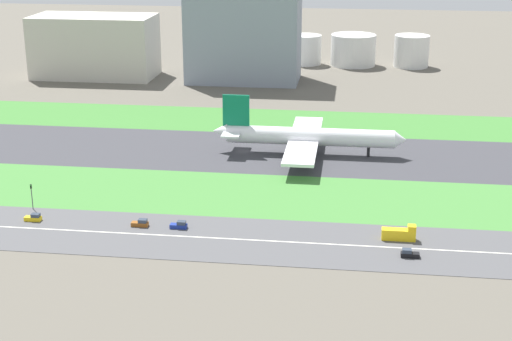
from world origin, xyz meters
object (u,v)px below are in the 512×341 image
truck_0 (400,234)px  fuel_tank_centre (353,50)px  car_5 (409,254)px  car_4 (179,225)px  fuel_tank_west (306,50)px  traffic_light (32,195)px  car_3 (141,223)px  fuel_tank_east (411,51)px  airliner (305,137)px  terminal_building (95,46)px  car_0 (34,218)px  hangar_building (244,28)px

truck_0 → fuel_tank_centre: size_ratio=0.36×
car_5 → fuel_tank_centre: 237.67m
car_4 → fuel_tank_west: size_ratio=0.27×
fuel_tank_centre → traffic_light: bearing=-111.2°
car_3 → fuel_tank_east: bearing=70.1°
airliner → fuel_tank_centre: size_ratio=2.78×
car_5 → truck_0: bearing=-79.5°
truck_0 → terminal_building: terminal_building is taller
car_5 → terminal_building: size_ratio=0.08×
fuel_tank_centre → truck_0: bearing=-86.4°
car_3 → fuel_tank_east: (82.34, 227.00, 7.26)m
truck_0 → fuel_tank_west: (-39.40, 227.00, 6.02)m
fuel_tank_west → fuel_tank_east: (55.09, 0.00, 0.49)m
car_0 → fuel_tank_west: 234.01m
car_5 → car_4: 59.03m
hangar_building → traffic_light: bearing=-100.9°
terminal_building → traffic_light: bearing=-77.1°
car_4 → fuel_tank_centre: fuel_tank_centre is taller
terminal_building → car_4: bearing=-65.5°
truck_0 → car_0: (-95.86, 0.00, -0.75)m
car_5 → car_0: 98.22m
car_0 → car_4: same height
terminal_building → fuel_tank_centre: 132.96m
truck_0 → car_4: 56.33m
car_4 → terminal_building: size_ratio=0.08×
traffic_light → fuel_tank_east: size_ratio=0.40×
car_4 → car_3: same height
car_5 → car_0: bearing=-5.8°
traffic_light → hangar_building: size_ratio=0.14×
hangar_building → fuel_tank_east: bearing=28.9°
truck_0 → hangar_building: (-65.87, 182.00, 23.67)m
car_4 → hangar_building: size_ratio=0.08×
terminal_building → hangar_building: 74.23m
traffic_light → car_0: bearing=-65.9°
car_5 → car_4: bearing=-9.8°
fuel_tank_centre → airliner: bearing=-95.1°
fuel_tank_east → fuel_tank_centre: bearing=180.0°
car_3 → fuel_tank_east: fuel_tank_east is taller
hangar_building → fuel_tank_east: hangar_building is taller
traffic_light → fuel_tank_centre: (85.02, 219.01, 3.79)m
fuel_tank_west → fuel_tank_centre: bearing=0.0°
truck_0 → fuel_tank_centre: 227.55m
hangar_building → car_3: bearing=-90.2°
traffic_light → fuel_tank_centre: size_ratio=0.31×
airliner → traffic_light: (-70.86, -60.01, -1.94)m
hangar_building → fuel_tank_west: 55.11m
car_4 → car_3: (-10.33, 0.00, 0.00)m
traffic_light → airliner: bearing=40.3°
fuel_tank_west → car_4: bearing=-94.3°
car_5 → fuel_tank_centre: (-16.27, 237.00, 7.15)m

